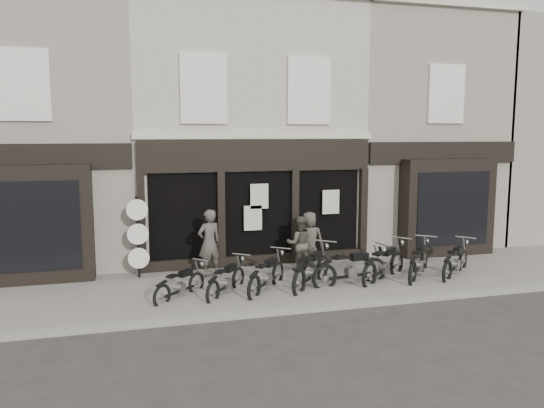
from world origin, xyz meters
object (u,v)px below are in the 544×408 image
object	(u,v)px
motorcycle_1	(227,283)
motorcycle_5	(384,267)
man_right	(309,240)
man_left	(209,243)
advert_sign_post	(138,241)
motorcycle_4	(351,271)
man_centre	(300,243)
motorcycle_3	(312,272)
motorcycle_7	(456,264)
motorcycle_6	(419,265)
motorcycle_0	(181,287)
motorcycle_2	(267,278)

from	to	relation	value
motorcycle_1	motorcycle_5	world-z (taller)	motorcycle_5
motorcycle_5	man_right	size ratio (longest dim) A/B	1.20
man_left	advert_sign_post	xyz separation A→B (m)	(-1.93, 0.32, 0.10)
motorcycle_4	advert_sign_post	distance (m)	5.91
motorcycle_5	man_right	distance (m)	2.35
motorcycle_1	man_centre	world-z (taller)	man_centre
motorcycle_1	man_left	world-z (taller)	man_left
motorcycle_3	man_left	distance (m)	3.02
man_right	motorcycle_7	bearing A→B (deg)	166.33
man_centre	man_right	world-z (taller)	man_right
motorcycle_5	motorcycle_3	bearing A→B (deg)	145.06
motorcycle_6	motorcycle_5	bearing A→B (deg)	131.02
motorcycle_3	advert_sign_post	xyz separation A→B (m)	(-4.42, 1.92, 0.72)
motorcycle_1	motorcycle_5	size ratio (longest dim) A/B	0.82
motorcycle_4	advert_sign_post	xyz separation A→B (m)	(-5.48, 2.09, 0.73)
motorcycle_5	man_left	world-z (taller)	man_left
motorcycle_3	motorcycle_7	size ratio (longest dim) A/B	1.05
motorcycle_0	motorcycle_2	size ratio (longest dim) A/B	0.82
man_left	man_right	world-z (taller)	man_left
motorcycle_1	motorcycle_7	xyz separation A→B (m)	(6.64, 0.01, 0.04)
motorcycle_5	motorcycle_7	xyz separation A→B (m)	(2.18, -0.14, -0.03)
man_centre	motorcycle_3	bearing A→B (deg)	97.12
motorcycle_3	man_left	xyz separation A→B (m)	(-2.49, 1.60, 0.62)
motorcycle_4	motorcycle_7	world-z (taller)	motorcycle_4
man_right	advert_sign_post	size ratio (longest dim) A/B	0.71
motorcycle_1	man_centre	distance (m)	3.01
motorcycle_7	motorcycle_0	bearing A→B (deg)	140.47
man_right	motorcycle_3	bearing A→B (deg)	83.84
motorcycle_2	motorcycle_3	size ratio (longest dim) A/B	0.94
motorcycle_0	motorcycle_2	bearing A→B (deg)	-43.13
motorcycle_1	motorcycle_4	bearing A→B (deg)	-52.51
motorcycle_4	man_right	world-z (taller)	man_right
motorcycle_2	advert_sign_post	xyz separation A→B (m)	(-3.16, 2.02, 0.76)
motorcycle_2	motorcycle_3	distance (m)	1.26
motorcycle_2	man_centre	world-z (taller)	man_centre
motorcycle_2	motorcycle_6	distance (m)	4.47
motorcycle_1	man_left	xyz separation A→B (m)	(-0.17, 1.71, 0.69)
motorcycle_2	motorcycle_5	bearing A→B (deg)	-48.96
motorcycle_1	man_right	distance (m)	3.39
advert_sign_post	motorcycle_1	bearing A→B (deg)	-41.13
man_left	man_centre	size ratio (longest dim) A/B	1.18
motorcycle_7	man_centre	size ratio (longest dim) A/B	1.15
motorcycle_7	man_right	world-z (taller)	man_right
man_left	advert_sign_post	size ratio (longest dim) A/B	0.79
motorcycle_4	motorcycle_7	size ratio (longest dim) A/B	1.25
motorcycle_0	motorcycle_4	distance (m)	4.54
motorcycle_5	man_left	xyz separation A→B (m)	(-4.63, 1.56, 0.62)
motorcycle_5	motorcycle_6	size ratio (longest dim) A/B	1.08
motorcycle_2	motorcycle_4	xyz separation A→B (m)	(2.32, -0.07, 0.03)
motorcycle_4	motorcycle_2	bearing A→B (deg)	168.50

